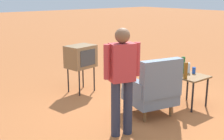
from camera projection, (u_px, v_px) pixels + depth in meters
name	position (u px, v px, depth m)	size (l,w,h in m)	color
ground_plane	(152.00, 114.00, 5.28)	(60.00, 60.00, 0.00)	#AD6033
armchair	(153.00, 89.00, 5.10)	(0.92, 0.93, 1.06)	brown
side_table	(191.00, 80.00, 5.54)	(0.56, 0.56, 0.60)	black
tv_on_stand	(81.00, 57.00, 6.30)	(0.66, 0.53, 1.03)	black
person_standing	(122.00, 76.00, 4.30)	(0.55, 0.32, 1.64)	#2D3347
bottle_short_clear	(188.00, 68.00, 5.69)	(0.06, 0.06, 0.20)	silver
soda_can_blue	(194.00, 70.00, 5.66)	(0.07, 0.07, 0.12)	blue
bottle_wine_green	(183.00, 65.00, 5.66)	(0.07, 0.07, 0.32)	#1E5623
bottle_tall_amber	(186.00, 71.00, 5.30)	(0.07, 0.07, 0.30)	brown
flower_vase	(179.00, 66.00, 5.61)	(0.15, 0.10, 0.27)	silver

